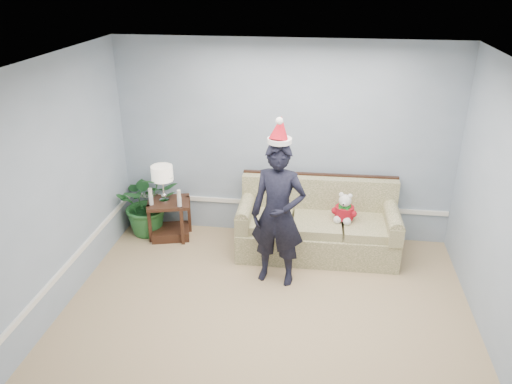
{
  "coord_description": "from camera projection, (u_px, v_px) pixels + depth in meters",
  "views": [
    {
      "loc": [
        0.51,
        -3.81,
        3.48
      ],
      "look_at": [
        -0.25,
        1.55,
        1.04
      ],
      "focal_mm": 35.0,
      "sensor_mm": 36.0,
      "label": 1
    }
  ],
  "objects": [
    {
      "name": "teddy_bear",
      "position": [
        344.0,
        211.0,
        6.35
      ],
      "size": [
        0.29,
        0.3,
        0.39
      ],
      "rotation": [
        0.0,
        0.0,
        -0.24
      ],
      "color": "silver",
      "rests_on": "sofa"
    },
    {
      "name": "room_shell",
      "position": [
        259.0,
        233.0,
        4.38
      ],
      "size": [
        4.54,
        5.04,
        2.74
      ],
      "color": "tan",
      "rests_on": "ground"
    },
    {
      "name": "side_table",
      "position": [
        170.0,
        223.0,
        6.98
      ],
      "size": [
        0.67,
        0.61,
        0.55
      ],
      "rotation": [
        0.0,
        0.0,
        0.27
      ],
      "color": "#3D1F16",
      "rests_on": "room_shell"
    },
    {
      "name": "wainscot_trim",
      "position": [
        175.0,
        245.0,
        5.96
      ],
      "size": [
        4.49,
        4.99,
        0.06
      ],
      "color": "white",
      "rests_on": "room_shell"
    },
    {
      "name": "man",
      "position": [
        278.0,
        215.0,
        5.74
      ],
      "size": [
        0.7,
        0.51,
        1.76
      ],
      "primitive_type": "imported",
      "rotation": [
        0.0,
        0.0,
        -0.15
      ],
      "color": "black",
      "rests_on": "room_shell"
    },
    {
      "name": "houseplant",
      "position": [
        148.0,
        202.0,
        6.99
      ],
      "size": [
        1.08,
        1.03,
        0.94
      ],
      "primitive_type": "imported",
      "rotation": [
        0.0,
        0.0,
        0.47
      ],
      "color": "#24612B",
      "rests_on": "room_shell"
    },
    {
      "name": "table_lamp",
      "position": [
        162.0,
        175.0,
        6.67
      ],
      "size": [
        0.29,
        0.29,
        0.52
      ],
      "color": "silver",
      "rests_on": "side_table"
    },
    {
      "name": "sofa",
      "position": [
        317.0,
        227.0,
        6.6
      ],
      "size": [
        2.08,
        0.93,
        0.97
      ],
      "rotation": [
        0.0,
        0.0,
        0.02
      ],
      "color": "#4A5729",
      "rests_on": "room_shell"
    },
    {
      "name": "santa_hat",
      "position": [
        280.0,
        131.0,
        5.34
      ],
      "size": [
        0.33,
        0.36,
        0.31
      ],
      "rotation": [
        0.0,
        0.0,
        -0.27
      ],
      "color": "silver",
      "rests_on": "man"
    },
    {
      "name": "candle_pair",
      "position": [
        165.0,
        198.0,
        6.68
      ],
      "size": [
        0.46,
        0.06,
        0.24
      ],
      "color": "silver",
      "rests_on": "side_table"
    }
  ]
}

